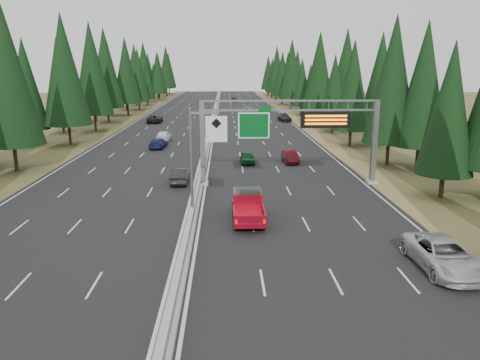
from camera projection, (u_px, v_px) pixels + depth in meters
road at (212, 126)px, 87.31m from camera, size 32.00×260.00×0.08m
shoulder_right at (307, 126)px, 87.87m from camera, size 3.60×260.00×0.06m
shoulder_left at (116, 127)px, 86.75m from camera, size 3.60×260.00×0.06m
median_barrier at (212, 124)px, 87.22m from camera, size 0.70×260.00×0.85m
sign_gantry at (297, 129)px, 42.53m from camera, size 16.75×0.98×7.80m
hov_sign_pole at (199, 155)px, 32.76m from camera, size 2.80×0.50×8.00m
tree_row_right at (352, 78)px, 71.72m from camera, size 11.75×241.28×18.93m
tree_row_left at (85, 74)px, 80.81m from camera, size 12.17×244.70×18.88m
silver_minivan at (443, 255)px, 25.15m from camera, size 2.88×6.01×1.65m
red_pickup at (248, 204)px, 33.61m from camera, size 2.15×6.01×1.96m
car_ahead_green at (247, 157)px, 53.21m from camera, size 1.60×3.90×1.32m
car_ahead_dkred at (290, 157)px, 53.45m from camera, size 1.62×4.18×1.36m
car_ahead_dkgrey at (285, 117)px, 94.69m from camera, size 2.60×5.37×1.51m
car_ahead_white at (248, 110)px, 110.02m from camera, size 2.85×5.73×1.56m
car_ahead_far at (234, 99)px, 147.76m from camera, size 2.11×4.83×1.62m
car_onc_near at (180, 175)px, 44.07m from camera, size 1.55×4.42×1.45m
car_onc_blue at (158, 143)px, 63.19m from camera, size 2.20×4.81×1.36m
car_onc_white at (164, 136)px, 68.72m from camera, size 2.08×4.89×1.65m
car_onc_far at (155, 119)px, 92.24m from camera, size 2.66×5.72×1.59m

